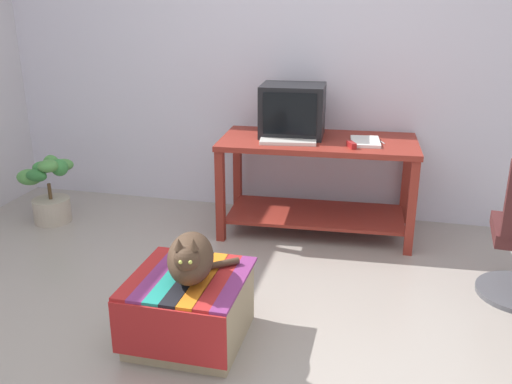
{
  "coord_description": "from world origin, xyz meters",
  "views": [
    {
      "loc": [
        0.85,
        -2.37,
        1.72
      ],
      "look_at": [
        0.07,
        0.85,
        0.55
      ],
      "focal_mm": 39.12,
      "sensor_mm": 36.0,
      "label": 1
    }
  ],
  "objects_px": {
    "book": "(365,142)",
    "desk": "(317,169)",
    "keyboard": "(288,142)",
    "tv_monitor": "(293,111)",
    "stapler": "(351,145)",
    "ottoman_with_blanket": "(189,308)",
    "potted_plant": "(49,190)",
    "cat": "(191,258)"
  },
  "relations": [
    {
      "from": "tv_monitor",
      "to": "potted_plant",
      "type": "relative_size",
      "value": 0.9
    },
    {
      "from": "ottoman_with_blanket",
      "to": "stapler",
      "type": "bearing_deg",
      "value": 63.91
    },
    {
      "from": "ottoman_with_blanket",
      "to": "cat",
      "type": "bearing_deg",
      "value": -46.71
    },
    {
      "from": "stapler",
      "to": "tv_monitor",
      "type": "bearing_deg",
      "value": 126.74
    },
    {
      "from": "book",
      "to": "ottoman_with_blanket",
      "type": "relative_size",
      "value": 0.48
    },
    {
      "from": "tv_monitor",
      "to": "potted_plant",
      "type": "xyz_separation_m",
      "value": [
        -1.87,
        -0.38,
        -0.65
      ]
    },
    {
      "from": "keyboard",
      "to": "book",
      "type": "bearing_deg",
      "value": 5.84
    },
    {
      "from": "desk",
      "to": "ottoman_with_blanket",
      "type": "bearing_deg",
      "value": -108.89
    },
    {
      "from": "stapler",
      "to": "keyboard",
      "type": "bearing_deg",
      "value": 153.33
    },
    {
      "from": "stapler",
      "to": "potted_plant",
      "type": "bearing_deg",
      "value": 158.38
    },
    {
      "from": "desk",
      "to": "ottoman_with_blanket",
      "type": "xyz_separation_m",
      "value": [
        -0.44,
        -1.59,
        -0.31
      ]
    },
    {
      "from": "desk",
      "to": "tv_monitor",
      "type": "distance_m",
      "value": 0.47
    },
    {
      "from": "tv_monitor",
      "to": "book",
      "type": "relative_size",
      "value": 1.68
    },
    {
      "from": "keyboard",
      "to": "ottoman_with_blanket",
      "type": "relative_size",
      "value": 0.66
    },
    {
      "from": "desk",
      "to": "tv_monitor",
      "type": "relative_size",
      "value": 3.02
    },
    {
      "from": "tv_monitor",
      "to": "ottoman_with_blanket",
      "type": "distance_m",
      "value": 1.83
    },
    {
      "from": "tv_monitor",
      "to": "cat",
      "type": "distance_m",
      "value": 1.76
    },
    {
      "from": "desk",
      "to": "book",
      "type": "xyz_separation_m",
      "value": [
        0.34,
        -0.03,
        0.24
      ]
    },
    {
      "from": "potted_plant",
      "to": "desk",
      "type": "bearing_deg",
      "value": 8.58
    },
    {
      "from": "tv_monitor",
      "to": "potted_plant",
      "type": "distance_m",
      "value": 2.02
    },
    {
      "from": "book",
      "to": "ottoman_with_blanket",
      "type": "bearing_deg",
      "value": -123.01
    },
    {
      "from": "tv_monitor",
      "to": "keyboard",
      "type": "bearing_deg",
      "value": -90.5
    },
    {
      "from": "book",
      "to": "potted_plant",
      "type": "height_order",
      "value": "book"
    },
    {
      "from": "desk",
      "to": "keyboard",
      "type": "height_order",
      "value": "keyboard"
    },
    {
      "from": "keyboard",
      "to": "desk",
      "type": "bearing_deg",
      "value": 31.79
    },
    {
      "from": "book",
      "to": "ottoman_with_blanket",
      "type": "height_order",
      "value": "book"
    },
    {
      "from": "keyboard",
      "to": "ottoman_with_blanket",
      "type": "distance_m",
      "value": 1.55
    },
    {
      "from": "book",
      "to": "potted_plant",
      "type": "relative_size",
      "value": 0.54
    },
    {
      "from": "desk",
      "to": "cat",
      "type": "distance_m",
      "value": 1.67
    },
    {
      "from": "tv_monitor",
      "to": "stapler",
      "type": "height_order",
      "value": "tv_monitor"
    },
    {
      "from": "desk",
      "to": "potted_plant",
      "type": "distance_m",
      "value": 2.12
    },
    {
      "from": "tv_monitor",
      "to": "keyboard",
      "type": "xyz_separation_m",
      "value": [
        0.01,
        -0.23,
        -0.17
      ]
    },
    {
      "from": "keyboard",
      "to": "cat",
      "type": "distance_m",
      "value": 1.49
    },
    {
      "from": "cat",
      "to": "keyboard",
      "type": "bearing_deg",
      "value": 67.84
    },
    {
      "from": "cat",
      "to": "potted_plant",
      "type": "height_order",
      "value": "cat"
    },
    {
      "from": "keyboard",
      "to": "ottoman_with_blanket",
      "type": "height_order",
      "value": "keyboard"
    },
    {
      "from": "desk",
      "to": "tv_monitor",
      "type": "height_order",
      "value": "tv_monitor"
    },
    {
      "from": "potted_plant",
      "to": "stapler",
      "type": "xyz_separation_m",
      "value": [
        2.33,
        0.14,
        0.48
      ]
    },
    {
      "from": "book",
      "to": "desk",
      "type": "bearing_deg",
      "value": 168.37
    },
    {
      "from": "desk",
      "to": "stapler",
      "type": "distance_m",
      "value": 0.4
    },
    {
      "from": "potted_plant",
      "to": "keyboard",
      "type": "bearing_deg",
      "value": 4.53
    },
    {
      "from": "book",
      "to": "cat",
      "type": "xyz_separation_m",
      "value": [
        -0.75,
        -1.59,
        -0.24
      ]
    }
  ]
}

